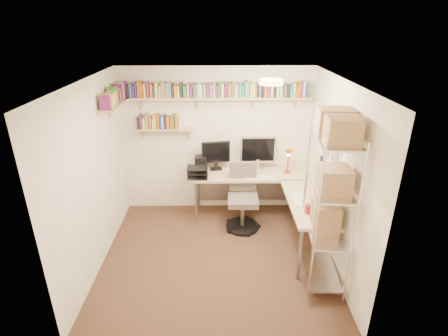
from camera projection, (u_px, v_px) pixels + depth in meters
The scene contains 6 objects.
ground at pixel (216, 256), 5.07m from camera, with size 3.20×3.20×0.00m, color #3F241B.
room_shell at pixel (215, 157), 4.46m from camera, with size 3.24×3.04×2.52m.
wall_shelves at pixel (189, 98), 5.46m from camera, with size 3.12×1.09×0.80m.
corner_desk at pixel (259, 180), 5.61m from camera, with size 2.14×2.05×1.39m.
office_chair at pixel (243, 202), 5.64m from camera, with size 0.57×0.58×1.08m.
wire_rack at pixel (332, 175), 4.02m from camera, with size 0.51×0.93×2.25m.
Camera 1 is at (0.07, -4.16, 3.17)m, focal length 28.00 mm.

